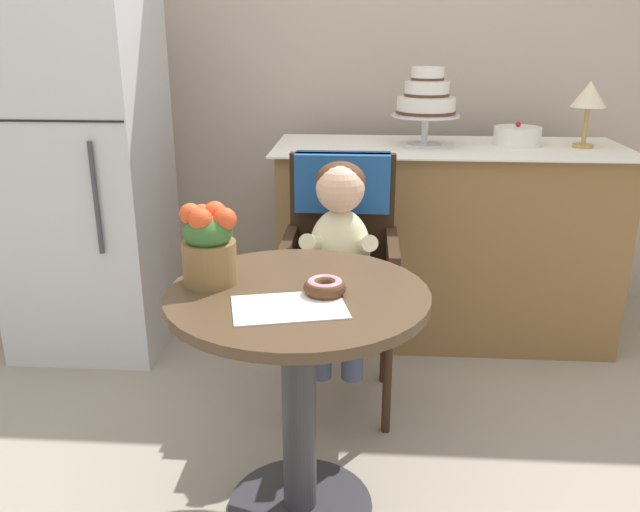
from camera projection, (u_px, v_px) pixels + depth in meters
The scene contains 13 objects.
ground_plane at pixel (300, 508), 2.00m from camera, with size 8.00×8.00×0.00m, color gray.
back_wall at pixel (333, 38), 3.30m from camera, with size 4.80×0.10×2.70m, color #B2A393.
cafe_table at pixel (299, 361), 1.83m from camera, with size 0.72×0.72×0.72m.
wicker_chair at pixel (341, 240), 2.45m from camera, with size 0.42×0.45×0.95m.
seated_child at pixel (339, 244), 2.29m from camera, with size 0.27×0.32×0.73m.
paper_napkin at pixel (289, 307), 1.65m from camera, with size 0.29×0.19×0.00m, color white.
donut_front at pixel (325, 286), 1.73m from camera, with size 0.11×0.11×0.04m.
flower_vase at pixel (209, 243), 1.78m from camera, with size 0.16×0.15×0.23m.
display_counter at pixel (444, 242), 3.04m from camera, with size 1.56×0.62×0.90m.
tiered_cake_stand at pixel (426, 100), 2.83m from camera, with size 0.30×0.30×0.34m.
round_layer_cake at pixel (517, 136), 2.90m from camera, with size 0.21×0.21×0.11m.
table_lamp at pixel (589, 97), 2.79m from camera, with size 0.15×0.15×0.28m.
refrigerator at pixel (83, 161), 2.82m from camera, with size 0.64×0.63×1.70m.
Camera 1 is at (0.17, -1.62, 1.39)m, focal length 36.52 mm.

